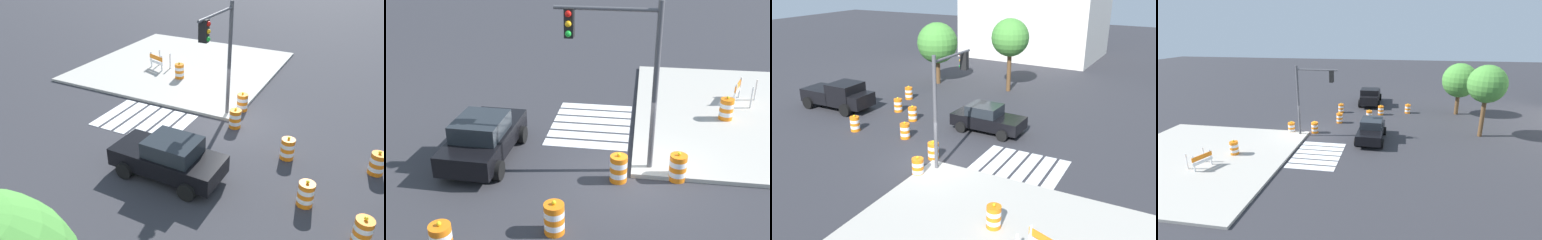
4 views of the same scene
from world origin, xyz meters
The scene contains 17 objects.
ground_plane centered at (0.00, 0.00, 0.00)m, with size 120.00×120.00×0.00m, color #2D2D33.
sidewalk_corner centered at (6.00, -6.00, 0.07)m, with size 12.00×12.00×0.15m, color #ADA89E.
crosswalk_stripes centered at (4.00, 1.80, 0.01)m, with size 4.35×3.20×0.02m.
sports_car centered at (0.59, 5.18, 0.81)m, with size 4.34×2.22×1.63m.
pickup_truck centered at (-10.20, 4.09, 0.97)m, with size 5.16×2.37×1.92m.
traffic_barrel_near_corner centered at (0.12, -1.49, 0.45)m, with size 0.56×0.56×1.02m.
traffic_barrel_crosswalk_end centered at (-7.34, 8.21, 0.45)m, with size 0.56×0.56×1.02m.
traffic_barrel_median_near centered at (-6.45, 1.42, 0.45)m, with size 0.56×0.56×1.02m.
traffic_barrel_median_far centered at (-4.41, 4.53, 0.45)m, with size 0.56×0.56×1.02m.
traffic_barrel_far_curb centered at (-6.31, 5.52, 0.45)m, with size 0.56×0.56×1.02m.
traffic_barrel_lane_center centered at (-0.22, 0.40, 0.45)m, with size 0.56×0.56×1.02m.
traffic_barrel_opposite_curb centered at (-3.11, 1.93, 0.45)m, with size 0.56×0.56×1.02m.
traffic_barrel_on_sidewalk centered at (5.05, -3.71, 0.60)m, with size 0.56×0.56×1.02m.
construction_barricade centered at (7.17, -4.66, 0.72)m, with size 1.43×1.16×1.00m.
traffic_light_pole centered at (0.61, 0.54, 3.91)m, with size 0.47×3.29×5.50m.
street_tree_streetside_near centered at (-7.75, 13.06, 3.43)m, with size 3.34×3.34×5.12m.
street_tree_streetside_mid centered at (-1.60, 13.76, 4.22)m, with size 2.91×2.91×5.71m.
Camera 4 is at (21.11, 6.83, 8.26)m, focal length 26.38 mm.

